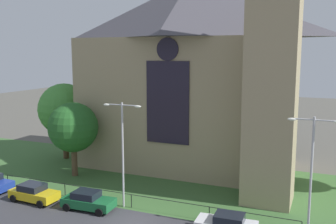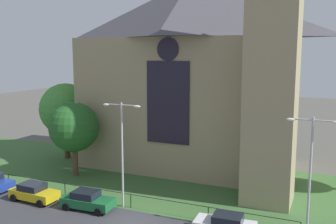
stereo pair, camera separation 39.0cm
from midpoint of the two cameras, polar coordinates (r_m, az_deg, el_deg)
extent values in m
plane|color=#56544C|center=(38.61, 2.35, -10.19)|extent=(160.00, 160.00, 0.00)
cube|color=#3D6633|center=(36.85, 1.21, -11.12)|extent=(120.00, 20.00, 0.01)
cube|color=tan|center=(43.20, 3.42, 1.40)|extent=(22.00, 12.00, 14.00)
pyramid|color=#47444C|center=(43.07, 3.55, 14.71)|extent=(22.00, 12.00, 6.00)
cube|color=black|center=(37.52, 0.28, 1.37)|extent=(4.40, 0.16, 8.00)
cylinder|color=black|center=(37.20, 0.28, 9.18)|extent=(2.20, 0.15, 2.20)
cube|color=tan|center=(32.80, 15.20, 2.27)|extent=(4.00, 4.00, 18.00)
cylinder|color=black|center=(32.43, -5.13, -11.93)|extent=(26.31, 0.05, 0.05)
cylinder|color=black|center=(40.26, -22.05, -9.21)|extent=(0.07, 0.07, 1.10)
cylinder|color=black|center=(36.05, -14.53, -10.95)|extent=(0.07, 0.07, 1.10)
cylinder|color=black|center=(32.62, -5.12, -12.83)|extent=(0.06, 0.07, 1.10)
cylinder|color=black|center=(30.27, 6.28, -14.63)|extent=(0.06, 0.07, 1.10)
cylinder|color=brown|center=(41.21, -13.18, -6.89)|extent=(0.59, 0.59, 3.15)
sphere|color=#235B23|center=(40.42, -13.35, -2.15)|extent=(5.04, 5.04, 5.04)
cylinder|color=#4C3823|center=(47.95, -14.33, -4.42)|extent=(0.68, 0.68, 3.63)
sphere|color=#428C38|center=(47.21, -14.52, 0.42)|extent=(6.07, 6.07, 6.07)
cylinder|color=#B2B2B7|center=(31.66, -6.36, -6.35)|extent=(0.16, 0.16, 8.62)
cylinder|color=#B2B2B7|center=(31.20, -7.60, 1.10)|extent=(1.40, 0.10, 0.10)
cylinder|color=#B2B2B7|center=(30.51, -5.35, 0.97)|extent=(1.40, 0.10, 0.10)
ellipsoid|color=white|center=(31.57, -8.69, 1.08)|extent=(0.57, 0.26, 0.20)
ellipsoid|color=white|center=(30.19, -4.18, 0.81)|extent=(0.57, 0.26, 0.20)
cylinder|color=#B2B2B7|center=(27.81, 20.42, -9.26)|extent=(0.16, 0.16, 8.39)
cylinder|color=#B2B2B7|center=(26.92, 19.39, -1.03)|extent=(1.40, 0.10, 0.10)
cylinder|color=#B2B2B7|center=(26.87, 22.36, -1.21)|extent=(1.40, 0.10, 0.10)
ellipsoid|color=white|center=(26.98, 17.90, -1.04)|extent=(0.57, 0.26, 0.20)
cylinder|color=black|center=(39.32, -21.72, -9.98)|extent=(0.65, 0.25, 0.64)
cube|color=gold|center=(35.61, -18.67, -11.28)|extent=(4.27, 1.97, 0.70)
cube|color=black|center=(35.53, -18.96, -10.27)|extent=(2.06, 1.68, 0.55)
cylinder|color=black|center=(35.36, -15.87, -11.79)|extent=(0.65, 0.25, 0.64)
cylinder|color=black|center=(34.14, -17.91, -12.65)|extent=(0.65, 0.25, 0.64)
cylinder|color=black|center=(37.28, -19.32, -10.87)|extent=(0.65, 0.25, 0.64)
cylinder|color=black|center=(36.12, -21.37, -11.63)|extent=(0.65, 0.25, 0.64)
cube|color=#196033|center=(32.74, -11.28, -12.78)|extent=(4.28, 2.00, 0.70)
cube|color=black|center=(32.61, -11.62, -11.70)|extent=(2.07, 1.69, 0.55)
cylinder|color=black|center=(32.86, -8.18, -13.15)|extent=(0.65, 0.25, 0.64)
cylinder|color=black|center=(31.42, -9.80, -14.25)|extent=(0.65, 0.25, 0.64)
cylinder|color=black|center=(34.29, -12.59, -12.32)|extent=(0.65, 0.25, 0.64)
cylinder|color=black|center=(32.91, -14.35, -13.31)|extent=(0.65, 0.25, 0.64)
cube|color=black|center=(28.04, 9.18, -15.13)|extent=(2.07, 1.69, 0.55)
cylinder|color=black|center=(29.55, 6.20, -15.72)|extent=(0.65, 0.25, 0.64)
camera|label=1|loc=(0.20, -89.68, 0.05)|focal=41.64mm
camera|label=2|loc=(0.20, 90.32, -0.05)|focal=41.64mm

